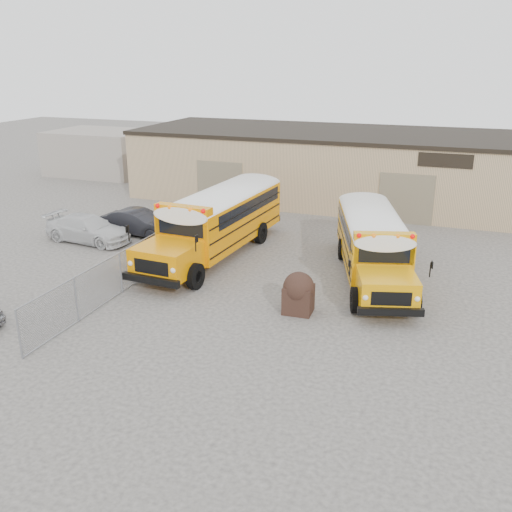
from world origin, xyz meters
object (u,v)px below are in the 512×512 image
(school_bus_left, at_px, (270,189))
(car_white, at_px, (88,229))
(tarp_bundle, at_px, (299,292))
(car_dark, at_px, (139,223))
(school_bus_right, at_px, (358,206))

(school_bus_left, distance_m, car_white, 10.88)
(school_bus_left, height_order, car_white, school_bus_left)
(school_bus_left, xyz_separation_m, tarp_bundle, (5.33, -12.29, -1.05))
(tarp_bundle, height_order, car_white, tarp_bundle)
(school_bus_left, height_order, car_dark, school_bus_left)
(school_bus_left, relative_size, car_dark, 2.62)
(school_bus_right, relative_size, car_white, 2.09)
(school_bus_right, xyz_separation_m, car_dark, (-11.46, -4.10, -0.98))
(tarp_bundle, distance_m, car_dark, 13.12)
(school_bus_left, relative_size, tarp_bundle, 6.85)
(school_bus_left, xyz_separation_m, school_bus_right, (5.59, -1.38, -0.20))
(car_white, height_order, car_dark, car_dark)
(tarp_bundle, bearing_deg, car_dark, 148.72)
(school_bus_left, height_order, tarp_bundle, school_bus_left)
(school_bus_left, bearing_deg, car_white, -136.38)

